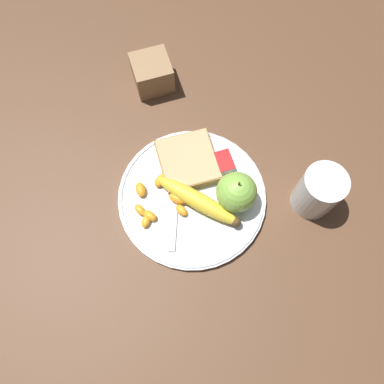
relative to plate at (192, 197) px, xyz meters
name	(u,v)px	position (x,y,z in m)	size (l,w,h in m)	color
ground_plane	(192,198)	(0.00, 0.00, -0.01)	(3.00, 3.00, 0.00)	brown
plate	(192,197)	(0.00, 0.00, 0.00)	(0.28, 0.28, 0.01)	silver
juice_glass	(318,192)	(0.07, 0.21, 0.04)	(0.08, 0.08, 0.10)	silver
apple	(236,192)	(0.03, 0.07, 0.04)	(0.07, 0.07, 0.08)	#84BC47
banana	(199,201)	(0.02, 0.01, 0.02)	(0.15, 0.14, 0.03)	yellow
bread_slice	(188,161)	(-0.07, 0.01, 0.02)	(0.11, 0.11, 0.02)	olive
fork	(175,199)	(0.00, -0.03, 0.01)	(0.16, 0.08, 0.00)	silver
jam_packet	(223,163)	(-0.04, 0.07, 0.01)	(0.04, 0.04, 0.02)	silver
orange_segment_0	(150,216)	(0.02, -0.09, 0.01)	(0.03, 0.03, 0.02)	orange
orange_segment_1	(141,190)	(-0.04, -0.09, 0.01)	(0.03, 0.02, 0.02)	orange
orange_segment_2	(146,221)	(0.02, -0.10, 0.01)	(0.03, 0.03, 0.01)	orange
orange_segment_3	(181,210)	(0.02, -0.03, 0.01)	(0.03, 0.03, 0.01)	orange
orange_segment_4	(161,180)	(-0.04, -0.05, 0.01)	(0.03, 0.04, 0.02)	orange
orange_segment_5	(139,208)	(0.00, -0.10, 0.01)	(0.03, 0.02, 0.01)	orange
orange_segment_6	(178,201)	(0.00, -0.03, 0.01)	(0.04, 0.04, 0.02)	orange
condiment_caddy	(152,73)	(-0.28, 0.00, 0.02)	(0.08, 0.08, 0.06)	#93704C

